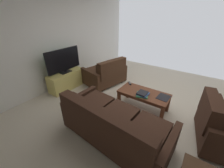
{
  "coord_description": "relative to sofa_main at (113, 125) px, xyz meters",
  "views": [
    {
      "loc": [
        -0.9,
        2.7,
        2.06
      ],
      "look_at": [
        0.56,
        0.56,
        0.7
      ],
      "focal_mm": 22.0,
      "sensor_mm": 36.0,
      "label": 1
    }
  ],
  "objects": [
    {
      "name": "tv_stand",
      "position": [
        2.22,
        -0.82,
        -0.11
      ],
      "size": [
        0.39,
        1.09,
        0.52
      ],
      "color": "#D8C666",
      "rests_on": "ground"
    },
    {
      "name": "coffee_table",
      "position": [
        -0.06,
        -1.16,
        0.01
      ],
      "size": [
        1.12,
        0.55,
        0.44
      ],
      "color": "brown",
      "rests_on": "ground"
    },
    {
      "name": "tv_remote",
      "position": [
        0.41,
        -1.37,
        0.09
      ],
      "size": [
        0.14,
        0.14,
        0.02
      ],
      "color": "black",
      "rests_on": "coffee_table"
    },
    {
      "name": "loveseat_near",
      "position": [
        1.43,
        -1.71,
        -0.01
      ],
      "size": [
        1.11,
        1.34,
        0.85
      ],
      "color": "black",
      "rests_on": "ground"
    },
    {
      "name": "sofa_main",
      "position": [
        0.0,
        0.0,
        0.0
      ],
      "size": [
        1.96,
        0.99,
        0.85
      ],
      "color": "black",
      "rests_on": "ground"
    },
    {
      "name": "ground_plane",
      "position": [
        -0.07,
        -1.25,
        -0.37
      ],
      "size": [
        5.32,
        5.89,
        0.01
      ],
      "primitive_type": "cube",
      "color": "beige"
    },
    {
      "name": "wall_right",
      "position": [
        2.59,
        -1.25,
        0.91
      ],
      "size": [
        0.12,
        5.89,
        2.54
      ],
      "primitive_type": "cube",
      "color": "white",
      "rests_on": "ground"
    },
    {
      "name": "book_stack",
      "position": [
        -0.08,
        -1.03,
        0.11
      ],
      "size": [
        0.31,
        0.31,
        0.07
      ],
      "color": "#337F51",
      "rests_on": "coffee_table"
    },
    {
      "name": "armchair_side",
      "position": [
        -1.55,
        -0.99,
        0.01
      ],
      "size": [
        0.95,
        1.1,
        0.87
      ],
      "color": "black",
      "rests_on": "ground"
    },
    {
      "name": "flat_tv",
      "position": [
        2.22,
        -0.82,
        0.5
      ],
      "size": [
        0.2,
        1.06,
        0.68
      ],
      "color": "black",
      "rests_on": "tv_stand"
    },
    {
      "name": "loose_magazine",
      "position": [
        -0.49,
        -1.21,
        0.08
      ],
      "size": [
        0.26,
        0.31,
        0.01
      ],
      "primitive_type": "cube",
      "rotation": [
        0.0,
        0.0,
        6.21
      ],
      "color": "black",
      "rests_on": "coffee_table"
    }
  ]
}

